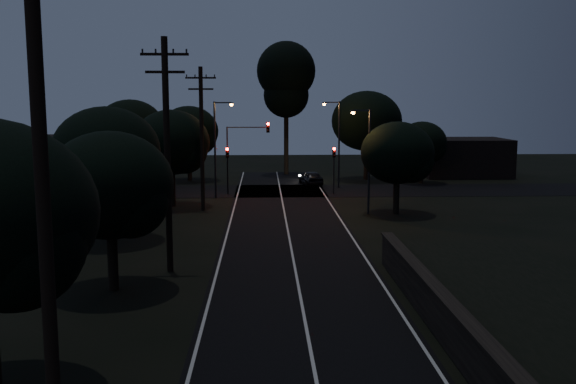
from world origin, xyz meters
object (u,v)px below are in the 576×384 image
utility_pole_far (202,136)px  streetlight_a (217,143)px  utility_pole_near (43,194)px  streetlight_c (367,154)px  signal_mast (247,144)px  streetlight_b (337,138)px  signal_right (334,162)px  signal_left (227,162)px  utility_pole_mid (167,152)px  car (311,178)px  tall_pine (286,79)px

utility_pole_far → streetlight_a: (0.69, 6.00, -0.85)m
utility_pole_near → streetlight_c: size_ratio=1.60×
signal_mast → streetlight_a: 3.13m
signal_mast → streetlight_b: 9.15m
signal_right → signal_mast: size_ratio=0.66×
utility_pole_far → signal_mast: bearing=68.9°
streetlight_a → signal_mast: bearing=39.8°
utility_pole_near → signal_left: 42.15m
utility_pole_near → utility_pole_far: 34.01m
signal_left → utility_pole_mid: bearing=-93.2°
streetlight_b → car: size_ratio=1.99×
signal_left → signal_right: (9.20, 0.00, 0.00)m
tall_pine → car: tall_pine is taller
signal_mast → streetlight_c: 13.28m
utility_pole_far → signal_left: size_ratio=2.56×
tall_pine → signal_right: bearing=-76.5°
streetlight_a → streetlight_b: 12.19m
signal_right → streetlight_b: streetlight_b is taller
streetlight_b → signal_right: bearing=-100.0°
utility_pole_far → signal_left: (1.40, 7.99, -2.65)m
streetlight_a → utility_pole_mid: bearing=-91.7°
utility_pole_mid → streetlight_b: utility_pole_mid is taller
streetlight_c → utility_pole_far: bearing=170.4°
signal_right → streetlight_c: 10.18m
utility_pole_mid → streetlight_c: utility_pole_mid is taller
streetlight_c → streetlight_b: bearing=92.1°
utility_pole_near → signal_right: size_ratio=2.93×
streetlight_a → streetlight_b: (10.61, 6.00, 0.00)m
streetlight_c → streetlight_a: bearing=144.3°
utility_pole_near → signal_mast: bearing=85.8°
utility_pole_near → streetlight_a: 40.04m
streetlight_a → streetlight_c: 13.72m
streetlight_c → car: 16.65m
utility_pole_far → signal_mast: size_ratio=1.68×
utility_pole_far → tall_pine: tall_pine is taller
signal_left → signal_mast: signal_mast is taller
signal_left → streetlight_b: streetlight_b is taller
streetlight_c → car: bearing=99.8°
car → streetlight_c: bearing=88.4°
tall_pine → streetlight_b: 13.13m
utility_pole_mid → streetlight_c: bearing=51.7°
car → tall_pine: bearing=-88.5°
signal_right → car: 6.57m
signal_mast → signal_left: bearing=-179.9°
utility_pole_near → streetlight_b: utility_pole_near is taller
utility_pole_mid → signal_right: size_ratio=2.68×
streetlight_b → tall_pine: bearing=111.4°
tall_pine → streetlight_c: 26.16m
utility_pole_mid → streetlight_c: (11.83, 15.00, -1.39)m
streetlight_c → car: (-2.77, 16.00, -3.66)m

